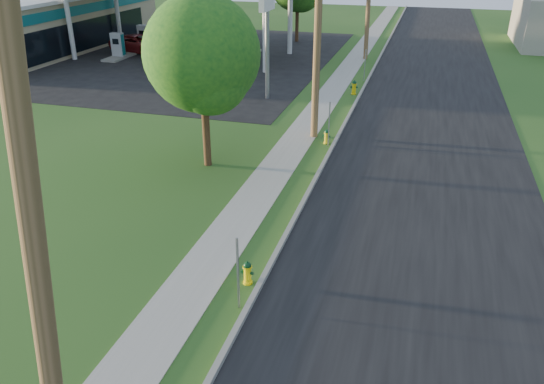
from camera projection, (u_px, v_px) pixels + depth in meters
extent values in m
cube|color=black|center=(422.00, 222.00, 17.16)|extent=(8.00, 120.00, 0.02)
cube|color=gray|center=(302.00, 204.00, 18.14)|extent=(0.15, 120.00, 0.15)
cube|color=#99968B|center=(254.00, 199.00, 18.61)|extent=(1.50, 120.00, 0.03)
cube|color=black|center=(161.00, 55.00, 41.35)|extent=(26.00, 28.00, 0.02)
cylinder|color=brown|center=(34.00, 243.00, 6.87)|extent=(1.31, 0.32, 9.48)
cylinder|color=brown|center=(318.00, 27.00, 22.37)|extent=(0.32, 0.32, 9.80)
cube|color=gray|center=(238.00, 274.00, 12.79)|extent=(0.05, 0.04, 2.00)
cube|color=gray|center=(329.00, 124.00, 22.99)|extent=(0.05, 0.04, 2.00)
cube|color=gray|center=(365.00, 65.00, 33.54)|extent=(0.05, 0.04, 2.00)
cylinder|color=silver|center=(69.00, 22.00, 38.69)|extent=(0.36, 0.36, 5.50)
cylinder|color=silver|center=(117.00, 11.00, 44.40)|extent=(0.36, 0.36, 5.50)
cylinder|color=silver|center=(265.00, 31.00, 34.91)|extent=(0.36, 0.36, 5.50)
cylinder|color=silver|center=(290.00, 18.00, 40.62)|extent=(0.36, 0.36, 5.50)
cube|color=gray|center=(119.00, 57.00, 40.21)|extent=(1.20, 3.20, 0.18)
cube|color=#9EA0A3|center=(118.00, 44.00, 39.80)|extent=(0.90, 0.50, 1.70)
cube|color=#0A6066|center=(118.00, 44.00, 39.80)|extent=(0.94, 0.40, 1.50)
cube|color=black|center=(115.00, 42.00, 39.46)|extent=(0.50, 0.02, 0.40)
cube|color=gray|center=(231.00, 64.00, 37.95)|extent=(1.20, 3.20, 0.18)
cube|color=#9EA0A3|center=(230.00, 51.00, 37.53)|extent=(0.90, 0.50, 1.70)
cube|color=#0A6066|center=(230.00, 51.00, 37.53)|extent=(0.94, 0.40, 1.50)
cube|color=black|center=(229.00, 48.00, 37.19)|extent=(0.50, 0.02, 0.40)
cube|color=gray|center=(145.00, 48.00, 43.67)|extent=(1.20, 3.20, 0.18)
cube|color=#9EA0A3|center=(144.00, 36.00, 43.26)|extent=(0.90, 0.50, 1.70)
cube|color=#0A6066|center=(144.00, 36.00, 43.26)|extent=(0.94, 0.40, 1.50)
cube|color=black|center=(142.00, 33.00, 42.91)|extent=(0.50, 0.02, 0.40)
cube|color=gray|center=(248.00, 54.00, 41.41)|extent=(1.20, 3.20, 0.18)
cube|color=#9EA0A3|center=(248.00, 41.00, 40.99)|extent=(0.90, 0.50, 1.70)
cube|color=#0A6066|center=(248.00, 41.00, 40.99)|extent=(0.94, 0.40, 1.50)
cube|color=black|center=(247.00, 39.00, 40.65)|extent=(0.50, 0.02, 0.40)
cube|color=tan|center=(37.00, 23.00, 43.26)|extent=(10.00, 22.00, 4.00)
cube|color=#0A6066|center=(88.00, 8.00, 41.43)|extent=(0.06, 22.00, 0.70)
cube|color=black|center=(92.00, 33.00, 42.25)|extent=(0.06, 16.06, 2.20)
cylinder|color=gray|center=(267.00, 54.00, 29.15)|extent=(0.24, 0.24, 5.00)
cylinder|color=#3A2215|center=(206.00, 124.00, 20.75)|extent=(0.30, 0.30, 3.42)
sphere|color=#1A5119|center=(202.00, 54.00, 19.56)|extent=(4.37, 4.37, 4.37)
sphere|color=#1A5119|center=(210.00, 75.00, 19.50)|extent=(3.01, 3.01, 3.01)
cylinder|color=#3A2215|center=(297.00, 19.00, 45.92)|extent=(0.30, 0.30, 3.78)
cylinder|color=#3A2215|center=(32.00, 12.00, 51.78)|extent=(0.30, 0.30, 3.48)
cylinder|color=yellow|center=(248.00, 282.00, 14.13)|extent=(0.26, 0.26, 0.06)
cylinder|color=yellow|center=(248.00, 274.00, 14.02)|extent=(0.20, 0.20, 0.55)
cylinder|color=yellow|center=(247.00, 267.00, 13.92)|extent=(0.26, 0.26, 0.04)
sphere|color=#0B3617|center=(247.00, 266.00, 13.90)|extent=(0.21, 0.21, 0.21)
cylinder|color=#0B3617|center=(247.00, 262.00, 13.85)|extent=(0.05, 0.05, 0.06)
cylinder|color=#0B3617|center=(245.00, 275.00, 13.88)|extent=(0.12, 0.12, 0.10)
cylinder|color=#0B3617|center=(243.00, 271.00, 14.03)|extent=(0.10, 0.09, 0.08)
cylinder|color=#0B3617|center=(252.00, 273.00, 13.94)|extent=(0.10, 0.09, 0.08)
cylinder|color=yellow|center=(326.00, 143.00, 23.68)|extent=(0.25, 0.25, 0.05)
cylinder|color=yellow|center=(327.00, 138.00, 23.58)|extent=(0.20, 0.20, 0.54)
cylinder|color=yellow|center=(327.00, 133.00, 23.48)|extent=(0.25, 0.25, 0.04)
sphere|color=#093A1D|center=(327.00, 132.00, 23.46)|extent=(0.21, 0.21, 0.21)
cylinder|color=#093A1D|center=(327.00, 130.00, 23.42)|extent=(0.04, 0.04, 0.05)
cylinder|color=#093A1D|center=(326.00, 137.00, 23.45)|extent=(0.11, 0.12, 0.10)
cylinder|color=#093A1D|center=(324.00, 136.00, 23.60)|extent=(0.10, 0.09, 0.08)
cylinder|color=#093A1D|center=(329.00, 137.00, 23.50)|extent=(0.10, 0.09, 0.08)
cylinder|color=yellow|center=(354.00, 94.00, 31.08)|extent=(0.31, 0.31, 0.07)
cylinder|color=yellow|center=(354.00, 89.00, 30.95)|extent=(0.24, 0.24, 0.67)
cylinder|color=yellow|center=(354.00, 84.00, 30.83)|extent=(0.31, 0.31, 0.04)
sphere|color=#07351D|center=(354.00, 83.00, 30.81)|extent=(0.26, 0.26, 0.26)
cylinder|color=#07351D|center=(355.00, 81.00, 30.75)|extent=(0.06, 0.06, 0.07)
cylinder|color=#07351D|center=(354.00, 88.00, 30.77)|extent=(0.14, 0.15, 0.12)
cylinder|color=#07351D|center=(351.00, 87.00, 30.93)|extent=(0.12, 0.11, 0.10)
cylinder|color=#07351D|center=(357.00, 87.00, 30.89)|extent=(0.12, 0.11, 0.10)
imported|color=maroon|center=(139.00, 44.00, 42.07)|extent=(5.36, 3.42, 1.38)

